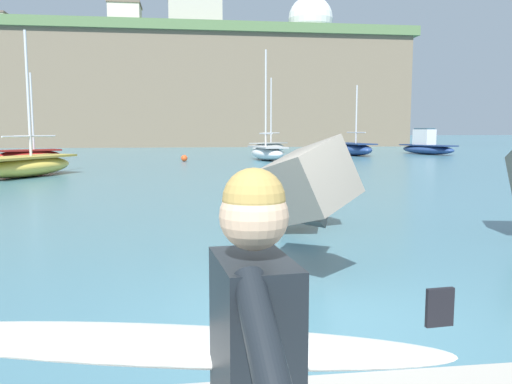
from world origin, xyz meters
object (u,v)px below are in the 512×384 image
(boat_near_right, at_px, (30,155))
(mooring_buoy_inner, at_px, (184,158))
(mooring_buoy_middle, at_px, (324,154))
(boat_near_left, at_px, (427,146))
(boat_mid_right, at_px, (267,152))
(station_building_annex, at_px, (125,23))
(boat_mid_centre, at_px, (353,149))
(boat_near_centre, at_px, (269,147))
(boat_far_left, at_px, (25,165))
(radar_dome, at_px, (310,23))
(station_building_west, at_px, (195,18))

(boat_near_right, height_order, mooring_buoy_inner, boat_near_right)
(mooring_buoy_middle, bearing_deg, boat_near_left, 15.59)
(boat_mid_right, xyz_separation_m, station_building_annex, (-14.17, 45.32, 17.38))
(boat_mid_centre, bearing_deg, boat_near_centre, 137.99)
(mooring_buoy_inner, height_order, mooring_buoy_middle, same)
(boat_far_left, xyz_separation_m, radar_dome, (29.23, 66.26, 19.94))
(boat_mid_centre, relative_size, radar_dome, 0.59)
(boat_near_left, relative_size, boat_far_left, 0.95)
(station_building_west, bearing_deg, mooring_buoy_inner, -92.49)
(boat_near_centre, bearing_deg, boat_mid_right, -99.76)
(mooring_buoy_inner, bearing_deg, boat_near_left, 20.12)
(boat_far_left, xyz_separation_m, mooring_buoy_middle, (18.31, 15.80, -0.31))
(radar_dome, bearing_deg, boat_mid_right, -106.51)
(boat_near_left, distance_m, boat_mid_centre, 7.13)
(boat_near_left, xyz_separation_m, station_building_annex, (-29.48, 38.22, 17.25))
(mooring_buoy_inner, bearing_deg, station_building_annex, 100.32)
(mooring_buoy_middle, xyz_separation_m, station_building_west, (-9.25, 37.93, 18.06))
(mooring_buoy_middle, relative_size, station_building_west, 0.06)
(boat_near_centre, height_order, mooring_buoy_middle, boat_near_centre)
(boat_near_centre, relative_size, station_building_annex, 1.29)
(boat_near_left, distance_m, radar_dome, 51.61)
(boat_near_right, relative_size, station_building_west, 0.75)
(mooring_buoy_middle, relative_size, station_building_annex, 0.08)
(boat_mid_centre, height_order, radar_dome, radar_dome)
(boat_near_right, bearing_deg, boat_mid_right, 0.61)
(boat_near_right, bearing_deg, boat_far_left, -75.43)
(radar_dome, bearing_deg, mooring_buoy_middle, -102.21)
(boat_far_left, height_order, station_building_west, station_building_west)
(boat_mid_right, xyz_separation_m, boat_far_left, (-12.99, -11.50, -0.04))
(boat_mid_centre, distance_m, boat_mid_right, 10.20)
(boat_far_left, xyz_separation_m, mooring_buoy_inner, (7.19, 10.86, -0.31))
(boat_near_left, relative_size, mooring_buoy_inner, 14.28)
(radar_dome, height_order, station_building_west, radar_dome)
(mooring_buoy_middle, bearing_deg, mooring_buoy_inner, -156.02)
(boat_near_left, height_order, boat_near_centre, boat_near_centre)
(boat_near_left, relative_size, mooring_buoy_middle, 14.28)
(boat_near_left, distance_m, mooring_buoy_middle, 10.39)
(station_building_west, bearing_deg, boat_near_centre, -79.03)
(radar_dome, height_order, station_building_annex, radar_dome)
(boat_near_right, distance_m, mooring_buoy_inner, 10.15)
(boat_mid_right, height_order, mooring_buoy_middle, boat_mid_right)
(boat_near_centre, distance_m, boat_near_right, 21.46)
(mooring_buoy_middle, bearing_deg, boat_near_right, -168.12)
(boat_mid_centre, bearing_deg, boat_mid_right, -144.21)
(boat_mid_centre, xyz_separation_m, radar_dome, (7.96, 48.80, 19.90))
(boat_mid_right, bearing_deg, mooring_buoy_inner, -173.70)
(mooring_buoy_inner, distance_m, mooring_buoy_middle, 12.16)
(mooring_buoy_inner, xyz_separation_m, mooring_buoy_middle, (11.11, 4.94, 0.00))
(mooring_buoy_middle, distance_m, station_building_west, 43.01)
(boat_mid_centre, xyz_separation_m, mooring_buoy_inner, (-14.07, -6.60, -0.35))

